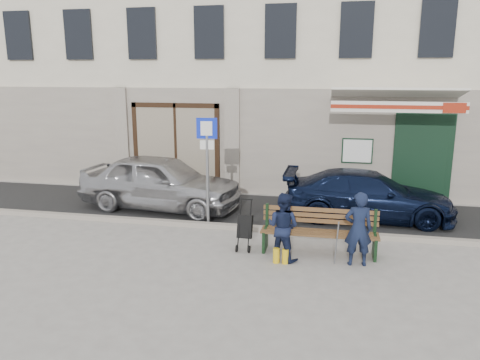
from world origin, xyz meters
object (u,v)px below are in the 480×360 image
(parking_sign, at_px, (207,155))
(man, at_px, (358,229))
(car_silver, at_px, (161,182))
(bench, at_px, (317,232))
(car_navy, at_px, (368,195))
(stroller, at_px, (245,228))
(woman, at_px, (283,227))

(parking_sign, bearing_deg, man, -32.18)
(car_silver, xyz_separation_m, bench, (4.33, -2.43, -0.29))
(car_silver, relative_size, car_navy, 1.04)
(bench, xyz_separation_m, stroller, (-1.50, -0.06, 0.02))
(car_silver, height_order, man, car_silver)
(car_navy, xyz_separation_m, stroller, (-2.68, -2.69, -0.14))
(stroller, bearing_deg, car_silver, 141.25)
(car_silver, bearing_deg, woman, -122.06)
(car_navy, distance_m, stroller, 3.80)
(car_navy, distance_m, man, 3.11)
(bench, distance_m, stroller, 1.51)
(car_navy, distance_m, parking_sign, 4.24)
(car_navy, height_order, bench, car_navy)
(woman, xyz_separation_m, stroller, (-0.85, 0.41, -0.22))
(parking_sign, xyz_separation_m, bench, (2.67, -1.27, -1.31))
(bench, height_order, man, man)
(man, bearing_deg, woman, -7.64)
(man, height_order, woman, man)
(car_navy, relative_size, parking_sign, 1.61)
(car_silver, distance_m, woman, 4.68)
(bench, relative_size, man, 1.63)
(car_silver, relative_size, woman, 3.20)
(car_silver, height_order, bench, car_silver)
(bench, relative_size, woman, 1.74)
(car_silver, bearing_deg, car_navy, -81.66)
(parking_sign, xyz_separation_m, stroller, (1.17, -1.33, -1.29))
(stroller, bearing_deg, car_navy, 47.91)
(parking_sign, distance_m, bench, 3.23)
(car_navy, bearing_deg, car_silver, 92.29)
(parking_sign, height_order, woman, parking_sign)
(man, bearing_deg, car_navy, -105.23)
(car_silver, relative_size, stroller, 4.14)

